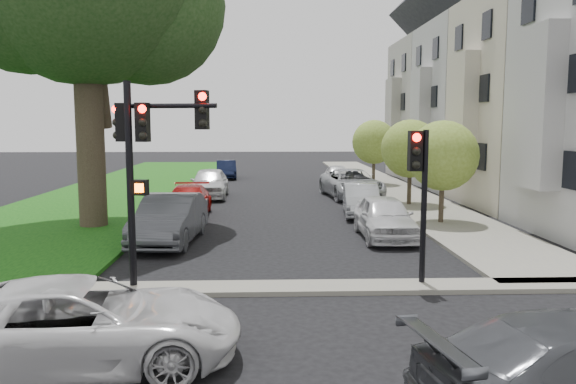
{
  "coord_description": "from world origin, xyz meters",
  "views": [
    {
      "loc": [
        -0.57,
        -10.98,
        3.94
      ],
      "look_at": [
        0.0,
        5.0,
        2.0
      ],
      "focal_mm": 35.0,
      "sensor_mm": 36.0,
      "label": 1
    }
  ],
  "objects_px": {
    "car_parked_0": "(384,217)",
    "car_parked_3": "(337,175)",
    "small_tree_b": "(410,149)",
    "car_cross_near": "(81,324)",
    "car_parked_6": "(188,201)",
    "traffic_signal_main": "(146,147)",
    "car_parked_1": "(361,200)",
    "car_parked_5": "(170,219)",
    "car_parked_7": "(209,183)",
    "car_parked_9": "(226,169)",
    "traffic_signal_secondary": "(419,178)",
    "car_parked_2": "(352,184)",
    "small_tree_a": "(443,156)",
    "small_tree_c": "(374,142)"
  },
  "relations": [
    {
      "from": "car_parked_0",
      "to": "car_parked_3",
      "type": "relative_size",
      "value": 1.13
    },
    {
      "from": "small_tree_b",
      "to": "car_cross_near",
      "type": "distance_m",
      "value": 20.27
    },
    {
      "from": "small_tree_b",
      "to": "car_parked_6",
      "type": "xyz_separation_m",
      "value": [
        -10.2,
        -2.65,
        -2.11
      ]
    },
    {
      "from": "traffic_signal_main",
      "to": "car_parked_6",
      "type": "xyz_separation_m",
      "value": [
        -0.58,
        10.63,
        -2.74
      ]
    },
    {
      "from": "small_tree_b",
      "to": "car_parked_1",
      "type": "height_order",
      "value": "small_tree_b"
    },
    {
      "from": "car_parked_5",
      "to": "car_parked_6",
      "type": "height_order",
      "value": "car_parked_5"
    },
    {
      "from": "small_tree_b",
      "to": "car_parked_1",
      "type": "distance_m",
      "value": 4.34
    },
    {
      "from": "car_parked_7",
      "to": "car_parked_5",
      "type": "bearing_deg",
      "value": -91.5
    },
    {
      "from": "traffic_signal_main",
      "to": "car_parked_3",
      "type": "bearing_deg",
      "value": 72.39
    },
    {
      "from": "traffic_signal_main",
      "to": "car_parked_3",
      "type": "distance_m",
      "value": 24.51
    },
    {
      "from": "car_parked_1",
      "to": "car_parked_9",
      "type": "distance_m",
      "value": 18.45
    },
    {
      "from": "traffic_signal_secondary",
      "to": "small_tree_b",
      "type": "bearing_deg",
      "value": 76.62
    },
    {
      "from": "traffic_signal_secondary",
      "to": "car_parked_7",
      "type": "distance_m",
      "value": 18.34
    },
    {
      "from": "traffic_signal_secondary",
      "to": "car_parked_5",
      "type": "xyz_separation_m",
      "value": [
        -6.87,
        5.31,
        -1.85
      ]
    },
    {
      "from": "car_parked_5",
      "to": "car_parked_2",
      "type": "bearing_deg",
      "value": 59.18
    },
    {
      "from": "car_cross_near",
      "to": "car_parked_6",
      "type": "distance_m",
      "value": 14.97
    },
    {
      "from": "car_parked_6",
      "to": "car_parked_9",
      "type": "xyz_separation_m",
      "value": [
        0.38,
        17.08,
        -0.0
      ]
    },
    {
      "from": "car_parked_0",
      "to": "car_parked_7",
      "type": "xyz_separation_m",
      "value": [
        -7.18,
        11.09,
        0.06
      ]
    },
    {
      "from": "small_tree_b",
      "to": "car_parked_3",
      "type": "bearing_deg",
      "value": 102.71
    },
    {
      "from": "car_parked_6",
      "to": "car_parked_2",
      "type": "bearing_deg",
      "value": 34.45
    },
    {
      "from": "car_parked_3",
      "to": "car_parked_0",
      "type": "bearing_deg",
      "value": -89.9
    },
    {
      "from": "car_cross_near",
      "to": "car_parked_1",
      "type": "height_order",
      "value": "car_cross_near"
    },
    {
      "from": "car_parked_5",
      "to": "car_parked_9",
      "type": "bearing_deg",
      "value": 93.18
    },
    {
      "from": "traffic_signal_secondary",
      "to": "car_parked_2",
      "type": "distance_m",
      "value": 16.69
    },
    {
      "from": "car_parked_5",
      "to": "traffic_signal_secondary",
      "type": "bearing_deg",
      "value": -34.01
    },
    {
      "from": "small_tree_a",
      "to": "small_tree_b",
      "type": "distance_m",
      "value": 5.01
    },
    {
      "from": "car_parked_0",
      "to": "car_parked_2",
      "type": "height_order",
      "value": "car_parked_2"
    },
    {
      "from": "car_parked_5",
      "to": "car_parked_6",
      "type": "bearing_deg",
      "value": 95.47
    },
    {
      "from": "traffic_signal_main",
      "to": "car_cross_near",
      "type": "relative_size",
      "value": 0.95
    },
    {
      "from": "car_parked_3",
      "to": "small_tree_a",
      "type": "bearing_deg",
      "value": -79.72
    },
    {
      "from": "small_tree_c",
      "to": "car_parked_6",
      "type": "height_order",
      "value": "small_tree_c"
    },
    {
      "from": "car_parked_9",
      "to": "small_tree_a",
      "type": "bearing_deg",
      "value": -68.41
    },
    {
      "from": "traffic_signal_secondary",
      "to": "car_parked_7",
      "type": "relative_size",
      "value": 0.81
    },
    {
      "from": "car_parked_2",
      "to": "car_parked_3",
      "type": "bearing_deg",
      "value": 82.68
    },
    {
      "from": "car_cross_near",
      "to": "car_parked_1",
      "type": "bearing_deg",
      "value": -32.6
    },
    {
      "from": "car_parked_0",
      "to": "car_parked_9",
      "type": "bearing_deg",
      "value": 108.21
    },
    {
      "from": "car_cross_near",
      "to": "car_parked_6",
      "type": "bearing_deg",
      "value": -5.93
    },
    {
      "from": "small_tree_c",
      "to": "car_parked_1",
      "type": "distance_m",
      "value": 12.26
    },
    {
      "from": "traffic_signal_main",
      "to": "small_tree_a",
      "type": "bearing_deg",
      "value": 40.7
    },
    {
      "from": "car_parked_3",
      "to": "car_parked_9",
      "type": "height_order",
      "value": "car_parked_9"
    },
    {
      "from": "traffic_signal_main",
      "to": "car_parked_7",
      "type": "relative_size",
      "value": 1.05
    },
    {
      "from": "small_tree_b",
      "to": "small_tree_c",
      "type": "distance_m",
      "value": 9.15
    },
    {
      "from": "car_parked_6",
      "to": "small_tree_a",
      "type": "bearing_deg",
      "value": -15.29
    },
    {
      "from": "car_cross_near",
      "to": "car_parked_0",
      "type": "xyz_separation_m",
      "value": [
        7.08,
        10.15,
        0.02
      ]
    },
    {
      "from": "car_parked_0",
      "to": "car_parked_5",
      "type": "relative_size",
      "value": 0.89
    },
    {
      "from": "traffic_signal_main",
      "to": "car_cross_near",
      "type": "xyz_separation_m",
      "value": [
        -0.21,
        -4.33,
        -2.68
      ]
    },
    {
      "from": "small_tree_b",
      "to": "car_cross_near",
      "type": "height_order",
      "value": "small_tree_b"
    },
    {
      "from": "car_cross_near",
      "to": "car_parked_5",
      "type": "xyz_separation_m",
      "value": [
        -0.21,
        9.61,
        0.08
      ]
    },
    {
      "from": "small_tree_a",
      "to": "car_cross_near",
      "type": "relative_size",
      "value": 0.79
    },
    {
      "from": "small_tree_a",
      "to": "traffic_signal_secondary",
      "type": "distance_m",
      "value": 8.89
    }
  ]
}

